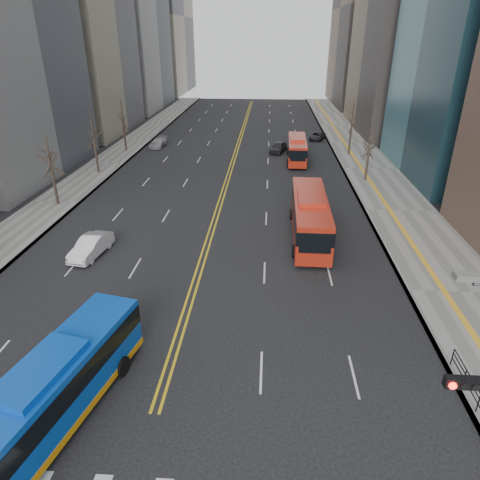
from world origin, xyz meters
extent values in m
cube|color=slate|center=(17.50, 45.00, 0.07)|extent=(7.00, 130.00, 0.15)
cube|color=slate|center=(-16.50, 45.00, 0.07)|extent=(5.00, 130.00, 0.15)
cube|color=gold|center=(-0.20, 55.00, 0.01)|extent=(0.15, 100.00, 0.01)
cube|color=gold|center=(0.20, 55.00, 0.01)|extent=(0.15, 100.00, 0.01)
cube|color=gray|center=(-29.00, 125.00, 20.00)|extent=(18.00, 30.00, 40.00)
cube|color=brown|center=(29.00, 103.00, 21.00)|extent=(18.00, 30.00, 42.00)
cube|color=black|center=(11.00, 2.00, 5.50)|extent=(1.10, 0.28, 0.38)
cylinder|color=#FF190C|center=(10.65, 1.84, 5.50)|extent=(0.24, 0.08, 0.24)
cylinder|color=black|center=(11.00, 1.84, 5.50)|extent=(0.24, 0.08, 0.24)
cylinder|color=black|center=(11.35, 1.84, 5.50)|extent=(0.24, 0.08, 0.24)
cube|color=#999993|center=(10.40, 2.00, 9.30)|extent=(0.90, 0.35, 0.18)
cylinder|color=black|center=(14.30, 6.00, 0.65)|extent=(0.06, 0.06, 1.00)
cylinder|color=black|center=(14.30, 7.50, 0.65)|extent=(0.06, 0.06, 1.00)
cylinder|color=black|center=(14.30, 9.00, 0.65)|extent=(0.06, 0.06, 1.00)
cylinder|color=#2D231B|center=(-16.00, 30.00, 1.80)|extent=(0.28, 0.28, 3.60)
cylinder|color=#2D231B|center=(-16.00, 41.00, 2.00)|extent=(0.28, 0.28, 4.00)
cylinder|color=#2D231B|center=(-16.00, 52.00, 1.90)|extent=(0.28, 0.28, 3.80)
cylinder|color=#2D231B|center=(16.00, 40.00, 1.75)|extent=(0.28, 0.28, 3.50)
cylinder|color=#2D231B|center=(16.00, 52.00, 1.88)|extent=(0.28, 0.28, 3.75)
cube|color=#0C47BB|center=(-4.12, 4.00, 1.72)|extent=(4.81, 11.85, 2.74)
cube|color=black|center=(-4.12, 4.00, 2.27)|extent=(4.88, 11.88, 0.99)
cube|color=#0C47BB|center=(-4.12, 4.00, 3.19)|extent=(2.75, 4.38, 0.40)
cube|color=orange|center=(-4.12, 4.00, 0.55)|extent=(4.88, 11.88, 0.35)
cylinder|color=black|center=(-4.52, 7.88, 0.50)|extent=(0.50, 1.04, 1.00)
cylinder|color=black|center=(-2.16, 7.37, 0.50)|extent=(0.50, 1.04, 1.00)
cube|color=#B22413|center=(8.27, 24.22, 1.87)|extent=(2.85, 11.67, 3.03)
cube|color=black|center=(8.27, 24.22, 2.45)|extent=(2.91, 11.69, 1.08)
cube|color=#B22413|center=(8.27, 24.22, 3.48)|extent=(2.18, 4.11, 0.40)
cylinder|color=black|center=(6.89, 20.53, 0.50)|extent=(0.32, 1.01, 1.00)
cylinder|color=black|center=(9.53, 20.48, 0.50)|extent=(0.32, 1.01, 1.00)
cylinder|color=black|center=(7.02, 27.97, 0.50)|extent=(0.32, 1.01, 1.00)
cylinder|color=black|center=(9.66, 27.92, 0.50)|extent=(0.32, 1.01, 1.00)
cube|color=#B22413|center=(8.50, 48.35, 1.63)|extent=(2.57, 10.04, 2.55)
cube|color=black|center=(8.50, 48.35, 2.15)|extent=(2.63, 10.06, 0.93)
cube|color=#B22413|center=(8.50, 48.35, 3.00)|extent=(1.92, 3.55, 0.40)
cylinder|color=black|center=(7.27, 45.20, 0.50)|extent=(0.33, 1.01, 1.00)
cylinder|color=black|center=(9.53, 45.13, 0.50)|extent=(0.33, 1.01, 1.00)
cylinder|color=black|center=(7.46, 51.58, 0.50)|extent=(0.33, 1.01, 1.00)
cylinder|color=black|center=(9.73, 51.51, 0.50)|extent=(0.33, 1.01, 1.00)
imported|color=silver|center=(-8.57, 19.76, 0.75)|extent=(2.24, 4.73, 1.50)
imported|color=black|center=(6.13, 52.81, 0.76)|extent=(2.92, 4.76, 1.51)
imported|color=#9E9DA2|center=(-11.92, 54.92, 0.65)|extent=(2.10, 4.58, 1.30)
imported|color=black|center=(12.50, 61.52, 0.58)|extent=(3.26, 4.62, 1.17)
camera|label=1|loc=(4.76, -8.54, 15.28)|focal=32.00mm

